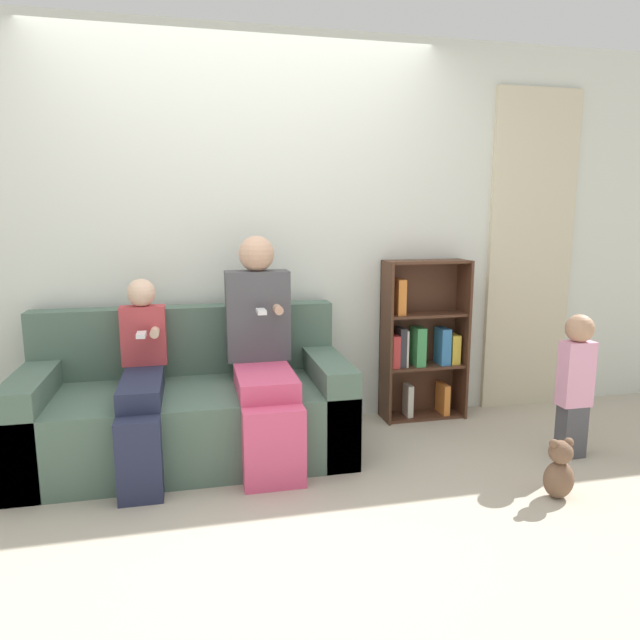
% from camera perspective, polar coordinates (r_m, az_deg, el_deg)
% --- Properties ---
extents(ground_plane, '(14.00, 14.00, 0.00)m').
position_cam_1_polar(ground_plane, '(3.12, -5.36, -16.32)').
color(ground_plane, '#B2A893').
extents(back_wall, '(10.00, 0.06, 2.55)m').
position_cam_1_polar(back_wall, '(3.76, -7.66, 8.37)').
color(back_wall, silver).
rests_on(back_wall, ground_plane).
extents(curtain_panel, '(0.65, 0.04, 2.27)m').
position_cam_1_polar(curtain_panel, '(4.41, 20.26, 6.29)').
color(curtain_panel, beige).
rests_on(curtain_panel, ground_plane).
extents(couch, '(1.84, 0.84, 0.85)m').
position_cam_1_polar(couch, '(3.47, -12.93, -8.73)').
color(couch, '#4C6656').
rests_on(couch, ground_plane).
extents(adult_seated, '(0.38, 0.80, 1.29)m').
position_cam_1_polar(adult_seated, '(3.31, -5.79, -2.67)').
color(adult_seated, '#DB4C75').
rests_on(adult_seated, ground_plane).
extents(child_seated, '(0.26, 0.80, 1.04)m').
position_cam_1_polar(child_seated, '(3.27, -17.40, -5.75)').
color(child_seated, '#232842').
rests_on(child_seated, ground_plane).
extents(toddler_standing, '(0.18, 0.16, 0.85)m').
position_cam_1_polar(toddler_standing, '(3.63, 24.14, -5.47)').
color(toddler_standing, '#47474C').
rests_on(toddler_standing, ground_plane).
extents(bookshelf, '(0.58, 0.23, 1.11)m').
position_cam_1_polar(bookshelf, '(4.03, 10.09, -2.30)').
color(bookshelf, '#4C2D1E').
rests_on(bookshelf, ground_plane).
extents(teddy_bear, '(0.16, 0.13, 0.31)m').
position_cam_1_polar(teddy_bear, '(3.19, 22.81, -13.68)').
color(teddy_bear, brown).
rests_on(teddy_bear, ground_plane).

